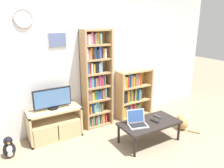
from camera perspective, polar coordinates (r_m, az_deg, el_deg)
name	(u,v)px	position (r m, az deg, el deg)	size (l,w,h in m)	color
ground_plane	(137,165)	(3.55, 6.52, -20.19)	(18.00, 18.00, 0.00)	gray
wall_back	(88,62)	(4.35, -6.39, 5.78)	(6.28, 0.09, 2.60)	silver
tv_stand	(55,124)	(4.17, -14.65, -9.98)	(0.94, 0.41, 0.57)	tan
television	(52,99)	(4.02, -15.30, -3.73)	(0.67, 0.18, 0.38)	black
bookshelf_tall	(95,80)	(4.31, -4.41, 0.93)	(0.58, 0.30, 1.94)	tan
bookshelf_short	(131,94)	(4.88, 5.11, -2.60)	(0.81, 0.31, 1.05)	tan
coffee_table	(149,124)	(3.96, 9.76, -10.25)	(1.06, 0.56, 0.38)	black
laptop	(137,121)	(3.79, 6.55, -9.71)	(0.38, 0.35, 0.25)	#B7BABC
remote_near_laptop	(154,121)	(3.97, 11.04, -9.46)	(0.07, 0.17, 0.02)	black
remote_far_from_laptop	(157,116)	(4.15, 11.73, -8.29)	(0.06, 0.16, 0.02)	#38383A
cat	(182,123)	(4.63, 17.73, -9.73)	(0.29, 0.46, 0.28)	#B78447
penguin_figurine	(9,148)	(3.95, -25.30, -14.89)	(0.19, 0.17, 0.35)	black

